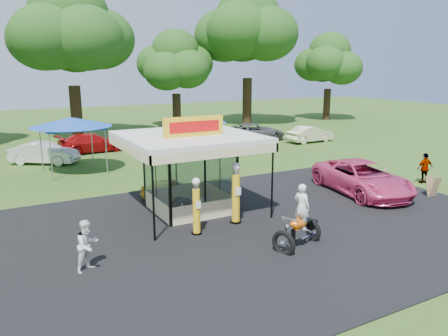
{
  "coord_description": "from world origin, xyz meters",
  "views": [
    {
      "loc": [
        -9.46,
        -11.7,
        6.13
      ],
      "look_at": [
        -0.85,
        4.0,
        2.0
      ],
      "focal_mm": 35.0,
      "sensor_mm": 36.0,
      "label": 1
    }
  ],
  "objects": [
    {
      "name": "gas_station_kiosk",
      "position": [
        -2.0,
        4.99,
        1.78
      ],
      "size": [
        5.4,
        5.4,
        4.18
      ],
      "color": "white",
      "rests_on": "ground"
    },
    {
      "name": "bg_car_a",
      "position": [
        -6.33,
        18.32,
        0.71
      ],
      "size": [
        4.41,
        3.66,
        1.42
      ],
      "primitive_type": "imported",
      "rotation": [
        0.0,
        0.0,
        0.98
      ],
      "color": "silver",
      "rests_on": "ground"
    },
    {
      "name": "bg_car_e",
      "position": [
        14.32,
        16.63,
        0.68
      ],
      "size": [
        4.22,
        1.67,
        1.37
      ],
      "primitive_type": "imported",
      "rotation": [
        0.0,
        0.0,
        1.62
      ],
      "color": "beige",
      "rests_on": "ground"
    },
    {
      "name": "ground",
      "position": [
        0.0,
        0.0,
        0.0
      ],
      "size": [
        120.0,
        120.0,
        0.0
      ],
      "primitive_type": "plane",
      "color": "#355219",
      "rests_on": "ground"
    },
    {
      "name": "asphalt_apron",
      "position": [
        0.0,
        2.0,
        0.02
      ],
      "size": [
        20.0,
        14.0,
        0.04
      ],
      "primitive_type": "cube",
      "color": "black",
      "rests_on": "ground"
    },
    {
      "name": "motorcycle",
      "position": [
        -0.21,
        -0.35,
        0.91
      ],
      "size": [
        2.05,
        1.46,
        2.33
      ],
      "rotation": [
        0.0,
        0.0,
        0.33
      ],
      "color": "black",
      "rests_on": "ground"
    },
    {
      "name": "bg_car_b",
      "position": [
        -2.73,
        20.89,
        0.71
      ],
      "size": [
        5.03,
        2.43,
        1.41
      ],
      "primitive_type": "imported",
      "rotation": [
        0.0,
        0.0,
        1.66
      ],
      "color": "#A50C0D",
      "rests_on": "ground"
    },
    {
      "name": "spectator_west",
      "position": [
        -7.13,
        1.24,
        0.82
      ],
      "size": [
        1.0,
        0.93,
        1.63
      ],
      "primitive_type": "imported",
      "rotation": [
        0.0,
        0.0,
        0.52
      ],
      "color": "white",
      "rests_on": "ground"
    },
    {
      "name": "spare_tires",
      "position": [
        -2.6,
        4.5,
        0.42
      ],
      "size": [
        1.02,
        0.64,
        0.86
      ],
      "rotation": [
        0.0,
        0.0,
        0.06
      ],
      "color": "black",
      "rests_on": "ground"
    },
    {
      "name": "a_frame_sign",
      "position": [
        9.19,
        1.29,
        0.52
      ],
      "size": [
        0.59,
        0.55,
        1.03
      ],
      "rotation": [
        0.0,
        0.0,
        0.07
      ],
      "color": "#593819",
      "rests_on": "ground"
    },
    {
      "name": "gas_pump_right",
      "position": [
        -1.04,
        2.67,
        1.21
      ],
      "size": [
        0.47,
        0.47,
        2.52
      ],
      "color": "black",
      "rests_on": "ground"
    },
    {
      "name": "oak_far_e",
      "position": [
        15.87,
        29.22,
        8.91
      ],
      "size": [
        11.73,
        11.73,
        13.96
      ],
      "color": "black",
      "rests_on": "ground"
    },
    {
      "name": "kiosk_car",
      "position": [
        -2.0,
        7.2,
        0.48
      ],
      "size": [
        2.82,
        1.13,
        0.96
      ],
      "primitive_type": "imported",
      "rotation": [
        0.0,
        0.0,
        1.57
      ],
      "color": "gold",
      "rests_on": "ground"
    },
    {
      "name": "spectator_east_b",
      "position": [
        11.07,
        3.17,
        0.83
      ],
      "size": [
        1.04,
        0.58,
        1.66
      ],
      "primitive_type": "imported",
      "rotation": [
        0.0,
        0.0,
        2.95
      ],
      "color": "gray",
      "rests_on": "ground"
    },
    {
      "name": "oak_far_d",
      "position": [
        8.09,
        30.51,
        6.19
      ],
      "size": [
        8.15,
        8.15,
        9.71
      ],
      "color": "black",
      "rests_on": "ground"
    },
    {
      "name": "bg_car_d",
      "position": [
        10.74,
        19.71,
        0.73
      ],
      "size": [
        5.6,
        3.27,
        1.47
      ],
      "primitive_type": "imported",
      "rotation": [
        0.0,
        0.0,
        1.4
      ],
      "color": "#515153",
      "rests_on": "ground"
    },
    {
      "name": "pink_sedan",
      "position": [
        6.59,
        3.35,
        0.81
      ],
      "size": [
        3.64,
        6.19,
        1.62
      ],
      "primitive_type": "imported",
      "rotation": [
        0.0,
        0.0,
        -0.17
      ],
      "color": "#DE3C75",
      "rests_on": "ground"
    },
    {
      "name": "tent_east",
      "position": [
        4.19,
        16.81,
        2.42
      ],
      "size": [
        3.83,
        3.83,
        2.68
      ],
      "rotation": [
        0.0,
        0.0,
        -0.27
      ],
      "color": "gray",
      "rests_on": "ground"
    },
    {
      "name": "tent_west",
      "position": [
        -5.06,
        15.04,
        2.98
      ],
      "size": [
        4.7,
        4.7,
        3.29
      ],
      "rotation": [
        0.0,
        0.0,
        0.05
      ],
      "color": "gray",
      "rests_on": "ground"
    },
    {
      "name": "gas_pump_left",
      "position": [
        -2.94,
        2.32,
        1.06
      ],
      "size": [
        0.41,
        0.41,
        2.2
      ],
      "color": "black",
      "rests_on": "ground"
    },
    {
      "name": "oak_far_c",
      "position": [
        -2.43,
        27.9,
        8.27
      ],
      "size": [
        11.06,
        11.06,
        13.04
      ],
      "color": "black",
      "rests_on": "ground"
    },
    {
      "name": "oak_far_f",
      "position": [
        26.6,
        28.45,
        6.38
      ],
      "size": [
        8.25,
        8.25,
        9.94
      ],
      "color": "black",
      "rests_on": "ground"
    }
  ]
}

